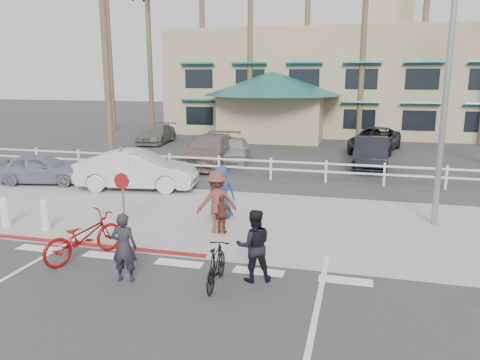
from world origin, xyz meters
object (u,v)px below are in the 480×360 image
(car_red_compact, at_px, (42,169))
(sign_post, at_px, (123,186))
(car_white_sedan, at_px, (137,170))
(bike_red, at_px, (84,237))
(bike_black, at_px, (216,265))

(car_red_compact, bearing_deg, sign_post, -138.96)
(car_white_sedan, bearing_deg, sign_post, -165.60)
(sign_post, bearing_deg, bike_red, -93.61)
(sign_post, xyz_separation_m, bike_red, (-0.12, -1.88, -0.87))
(sign_post, distance_m, bike_black, 4.47)
(sign_post, bearing_deg, car_red_compact, 142.09)
(sign_post, xyz_separation_m, bike_black, (3.55, -2.53, -0.98))
(bike_red, bearing_deg, car_red_compact, -22.99)
(bike_red, height_order, car_white_sedan, car_white_sedan)
(bike_red, bearing_deg, bike_black, -165.83)
(bike_black, bearing_deg, car_white_sedan, -56.65)
(sign_post, height_order, bike_red, sign_post)
(bike_black, bearing_deg, sign_post, -38.72)
(sign_post, bearing_deg, bike_black, -35.45)
(car_white_sedan, bearing_deg, car_red_compact, 82.32)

